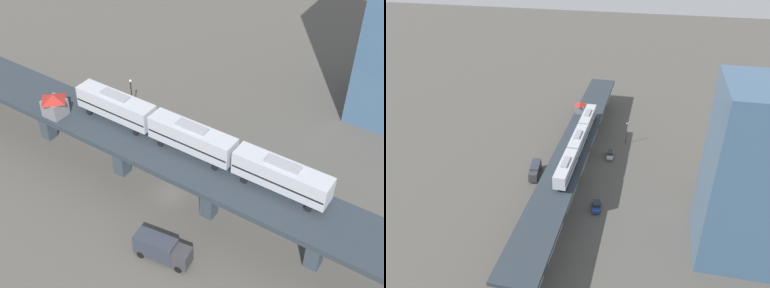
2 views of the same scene
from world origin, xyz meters
TOP-DOWN VIEW (x-y plane):
  - ground_plane at (0.00, 0.00)m, footprint 400.00×400.00m
  - elevated_viaduct at (-0.00, -0.18)m, footprint 9.32×92.08m
  - subway_train at (-1.37, 2.84)m, footprint 3.21×37.23m
  - signal_hut at (2.22, -17.91)m, footprint 3.25×3.25m
  - street_car_silver at (-8.51, -7.35)m, footprint 2.35×4.58m
  - street_car_blue at (-8.46, 15.35)m, footprint 2.35×4.58m
  - delivery_truck at (9.55, 5.70)m, footprint 3.18×7.43m
  - street_lamp at (-12.12, -16.11)m, footprint 0.44×0.44m
  - office_tower at (-37.72, 21.50)m, footprint 16.00×16.00m

SIDE VIEW (x-z plane):
  - ground_plane at x=0.00m, z-range 0.00..0.00m
  - street_car_silver at x=-8.51m, z-range -0.01..1.88m
  - street_car_blue at x=-8.46m, z-range -0.01..1.88m
  - delivery_truck at x=9.55m, z-range 0.16..3.36m
  - street_lamp at x=-12.12m, z-range 0.64..7.58m
  - elevated_viaduct at x=0.00m, z-range 2.85..10.83m
  - signal_hut at x=2.22m, z-range 8.08..11.48m
  - subway_train at x=-1.37m, z-range 8.29..12.74m
  - office_tower at x=-37.72m, z-range 0.00..36.00m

